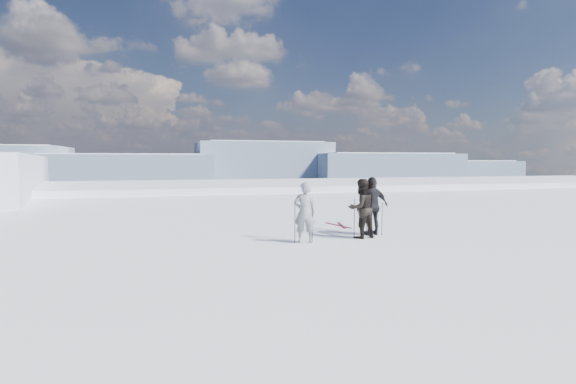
% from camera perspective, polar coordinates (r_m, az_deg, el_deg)
% --- Properties ---
extents(lake_basin, '(820.00, 820.00, 71.62)m').
position_cam_1_polar(lake_basin, '(43.11, -7.03, -8.17)').
color(lake_basin, white).
rests_on(lake_basin, ground).
extents(far_mountain_range, '(770.00, 110.00, 53.00)m').
position_cam_1_polar(far_mountain_range, '(467.94, -11.33, 2.73)').
color(far_mountain_range, slate).
rests_on(far_mountain_range, ground).
extents(skier_grey, '(0.76, 0.56, 1.91)m').
position_cam_1_polar(skier_grey, '(14.02, 2.13, -2.60)').
color(skier_grey, gray).
rests_on(skier_grey, ground).
extents(skier_dark, '(1.10, 0.93, 1.97)m').
position_cam_1_polar(skier_dark, '(15.04, 9.27, -2.08)').
color(skier_dark, black).
rests_on(skier_dark, ground).
extents(skier_pack, '(1.22, 0.61, 2.01)m').
position_cam_1_polar(skier_pack, '(15.73, 10.70, -1.76)').
color(skier_pack, black).
rests_on(skier_pack, ground).
extents(backpack, '(0.45, 0.28, 0.55)m').
position_cam_1_polar(backpack, '(15.87, 10.28, 2.93)').
color(backpack, '#F83617').
rests_on(backpack, skier_pack).
extents(ski_poles, '(3.36, 0.73, 1.32)m').
position_cam_1_polar(ski_poles, '(14.85, 7.55, -3.55)').
color(ski_poles, black).
rests_on(ski_poles, ground).
extents(skis_loose, '(0.61, 1.68, 0.03)m').
position_cam_1_polar(skis_loose, '(17.90, 6.59, -4.22)').
color(skis_loose, black).
rests_on(skis_loose, ground).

